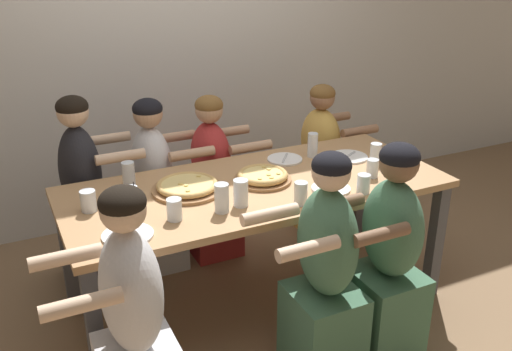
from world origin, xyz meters
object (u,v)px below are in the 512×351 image
Objects in this scene: drinking_glass_a at (313,146)px; drinking_glass_d at (372,169)px; drinking_glass_f at (363,185)px; diner_near_midright at (388,263)px; pizza_board_second at (263,177)px; empty_plate_d at (349,157)px; diner_near_center at (325,280)px; empty_plate_a at (128,235)px; drinking_glass_g at (129,175)px; drinking_glass_j at (241,194)px; drinking_glass_h at (88,201)px; empty_plate_c at (331,188)px; empty_plate_b at (285,159)px; drinking_glass_c at (376,155)px; cocktail_glass_blue at (131,198)px; diner_far_right at (320,165)px; diner_far_left at (85,201)px; drinking_glass_b at (301,195)px; diner_far_center at (212,184)px; drinking_glass_i at (174,209)px; diner_near_left at (134,333)px; drinking_glass_e at (222,199)px; pizza_board_main at (187,187)px; diner_far_midleft at (154,193)px.

drinking_glass_d is at bearing -72.22° from drinking_glass_a.
drinking_glass_f is 0.09× the size of diner_near_midright.
pizza_board_second is 0.28× the size of diner_near_midright.
empty_plate_d is 0.20× the size of diner_near_center.
empty_plate_a is 0.59m from drinking_glass_g.
drinking_glass_a is at bearing 32.78° from drinking_glass_j.
drinking_glass_a is 1.38m from drinking_glass_h.
empty_plate_c is 0.50m from empty_plate_d.
drinking_glass_c is (0.45, -0.28, 0.05)m from empty_plate_b.
drinking_glass_j is (0.49, -0.23, 0.01)m from cocktail_glass_blue.
diner_far_left is (-1.65, -0.00, 0.06)m from diner_far_right.
diner_near_center is 1.55m from diner_far_right.
drinking_glass_j is at bearing 157.09° from drinking_glass_b.
diner_near_center is (0.04, -1.33, 0.03)m from diner_far_center.
drinking_glass_c reaches higher than empty_plate_a.
drinking_glass_i is (0.35, -0.27, -0.00)m from drinking_glass_h.
drinking_glass_h is 1.50m from diner_near_midright.
drinking_glass_g is 1.43m from diner_near_midright.
diner_near_left reaches higher than drinking_glass_c.
drinking_glass_g reaches higher than drinking_glass_b.
diner_far_right reaches higher than drinking_glass_b.
drinking_glass_e is (-0.62, 0.01, 0.06)m from empty_plate_c.
drinking_glass_c is (1.54, 0.24, 0.05)m from empty_plate_a.
drinking_glass_a is 0.65m from diner_far_right.
diner_near_left is (-1.36, -0.89, -0.30)m from drinking_glass_a.
pizza_board_main is 0.33× the size of diner_near_center.
drinking_glass_d is 0.09× the size of diner_far_midleft.
drinking_glass_j is at bearing 36.00° from diner_far_left.
diner_far_center is at bearing 126.86° from empty_plate_b.
cocktail_glass_blue is at bearing -176.14° from empty_plate_d.
cocktail_glass_blue is 0.88× the size of drinking_glass_a.
cocktail_glass_blue is (-1.36, -0.09, 0.04)m from empty_plate_d.
diner_near_center is (0.81, -0.39, -0.24)m from empty_plate_a.
diner_far_midleft reaches higher than drinking_glass_j.
empty_plate_b is 0.20× the size of diner_far_right.
empty_plate_d is 2.15× the size of drinking_glass_h.
drinking_glass_a is 0.38m from drinking_glass_c.
pizza_board_main is at bearing 60.09° from drinking_glass_i.
drinking_glass_h is at bearing 158.32° from drinking_glass_b.
diner_near_left is 0.90m from diner_near_center.
drinking_glass_f is 1.00m from drinking_glass_i.
diner_far_left is at bearing 42.63° from diner_near_midright.
pizza_board_main is at bearing 138.86° from drinking_glass_b.
drinking_glass_j is at bearing -137.46° from empty_plate_b.
diner_far_right reaches higher than drinking_glass_g.
diner_near_left is at bearing -153.33° from empty_plate_d.
pizza_board_main is at bearing 28.58° from diner_near_center.
diner_near_center is (0.91, -0.72, -0.29)m from drinking_glass_h.
empty_plate_d is at bearing -39.77° from diner_near_center.
empty_plate_b is 0.18× the size of diner_near_midright.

